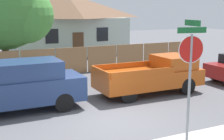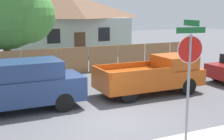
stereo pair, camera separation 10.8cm
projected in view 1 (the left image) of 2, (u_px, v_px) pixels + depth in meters
ground_plane at (113, 120)px, 10.78m from camera, size 80.00×80.00×0.00m
wooden_fence at (102, 58)px, 19.28m from camera, size 13.99×0.12×1.66m
house at (67, 23)px, 26.63m from camera, size 9.98×6.09×5.12m
oak_tree at (7, 8)px, 17.82m from camera, size 5.27×5.02×6.45m
red_suv at (18, 85)px, 11.55m from camera, size 4.74×1.85×1.90m
orange_pickup at (153, 75)px, 14.11m from camera, size 4.84×1.95×1.67m
stop_sign at (190, 65)px, 8.01m from camera, size 0.80×0.72×3.51m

